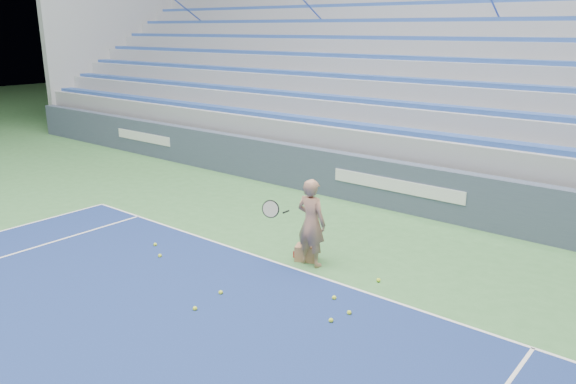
% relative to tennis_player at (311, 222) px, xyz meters
% --- Properties ---
extents(sponsor_barrier, '(30.00, 0.32, 1.10)m').
position_rel_tennis_player_xyz_m(sponsor_barrier, '(-0.30, 3.67, -0.22)').
color(sponsor_barrier, '#3D495D').
rests_on(sponsor_barrier, ground).
extents(bleachers, '(31.00, 9.15, 7.30)m').
position_rel_tennis_player_xyz_m(bleachers, '(-0.31, 9.39, 1.59)').
color(bleachers, '#92949A').
rests_on(bleachers, ground).
extents(tennis_player, '(0.89, 0.80, 1.53)m').
position_rel_tennis_player_xyz_m(tennis_player, '(0.00, 0.00, 0.00)').
color(tennis_player, tan).
rests_on(tennis_player, ground).
extents(ball_box, '(0.44, 0.41, 0.27)m').
position_rel_tennis_player_xyz_m(ball_box, '(-0.17, 0.11, -0.63)').
color(ball_box, '#A1714D').
rests_on(ball_box, ground).
extents(tennis_ball_0, '(0.07, 0.07, 0.07)m').
position_rel_tennis_player_xyz_m(tennis_ball_0, '(-0.38, -1.78, -0.73)').
color(tennis_ball_0, '#D4F031').
rests_on(tennis_ball_0, ground).
extents(tennis_ball_1, '(0.07, 0.07, 0.07)m').
position_rel_tennis_player_xyz_m(tennis_ball_1, '(1.50, -1.07, -0.73)').
color(tennis_ball_1, '#D4F031').
rests_on(tennis_ball_1, ground).
extents(tennis_ball_2, '(0.07, 0.07, 0.07)m').
position_rel_tennis_player_xyz_m(tennis_ball_2, '(-0.30, -2.38, -0.73)').
color(tennis_ball_2, '#D4F031').
rests_on(tennis_ball_2, ground).
extents(tennis_ball_3, '(0.07, 0.07, 0.07)m').
position_rel_tennis_player_xyz_m(tennis_ball_3, '(-2.76, -1.17, -0.73)').
color(tennis_ball_3, '#D4F031').
rests_on(tennis_ball_3, ground).
extents(tennis_ball_4, '(0.07, 0.07, 0.07)m').
position_rel_tennis_player_xyz_m(tennis_ball_4, '(1.43, -1.41, -0.73)').
color(tennis_ball_4, '#D4F031').
rests_on(tennis_ball_4, ground).
extents(tennis_ball_5, '(0.07, 0.07, 0.07)m').
position_rel_tennis_player_xyz_m(tennis_ball_5, '(1.07, -0.82, -0.73)').
color(tennis_ball_5, '#D4F031').
rests_on(tennis_ball_5, ground).
extents(tennis_ball_6, '(0.07, 0.07, 0.07)m').
position_rel_tennis_player_xyz_m(tennis_ball_6, '(1.27, 0.13, -0.73)').
color(tennis_ball_6, '#D4F031').
rests_on(tennis_ball_6, ground).
extents(tennis_ball_7, '(0.07, 0.07, 0.07)m').
position_rel_tennis_player_xyz_m(tennis_ball_7, '(-2.26, -1.45, -0.73)').
color(tennis_ball_7, '#D4F031').
rests_on(tennis_ball_7, ground).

